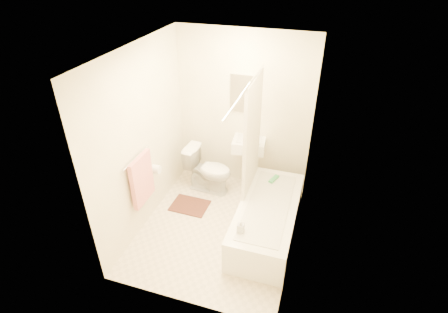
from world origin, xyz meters
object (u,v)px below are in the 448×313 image
(sink, at_px, (248,161))
(soap_bottle, at_px, (241,226))
(toilet, at_px, (209,170))
(bath_mat, at_px, (190,205))
(bathtub, at_px, (267,219))

(sink, xyz_separation_m, soap_bottle, (0.29, -1.51, 0.08))
(soap_bottle, bearing_deg, toilet, 124.07)
(toilet, bearing_deg, sink, -60.33)
(bath_mat, bearing_deg, soap_bottle, -37.95)
(bath_mat, bearing_deg, toilet, 75.02)
(bathtub, xyz_separation_m, soap_bottle, (-0.21, -0.57, 0.32))
(toilet, distance_m, bathtub, 1.26)
(soap_bottle, bearing_deg, bathtub, 69.33)
(bathtub, bearing_deg, toilet, 147.21)
(bath_mat, distance_m, soap_bottle, 1.35)
(bathtub, relative_size, bath_mat, 3.10)
(sink, bearing_deg, bathtub, -68.61)
(toilet, bearing_deg, bath_mat, 169.10)
(soap_bottle, bearing_deg, sink, 100.75)
(sink, distance_m, soap_bottle, 1.54)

